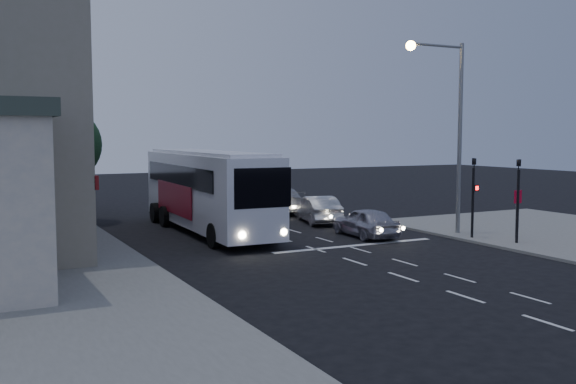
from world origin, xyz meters
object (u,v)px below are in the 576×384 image
car_sedan_b (281,200)px  regulatory_sign (517,206)px  car_extra (210,189)px  traffic_signal_side (518,190)px  tour_bus (207,188)px  car_sedan_a (318,209)px  car_sedan_c (231,194)px  car_suv (365,222)px  street_tree (63,141)px  traffic_signal_main (473,188)px  streetlight (450,115)px

car_sedan_b → regulatory_sign: (4.77, -14.56, 0.82)m
car_extra → traffic_signal_side: (4.38, -26.45, 1.73)m
tour_bus → car_sedan_a: bearing=4.8°
car_sedan_a → car_sedan_c: bearing=-73.7°
car_sedan_c → traffic_signal_side: size_ratio=1.20×
tour_bus → regulatory_sign: (11.65, -8.98, -0.58)m
car_sedan_c → car_extra: (0.20, 4.79, 0.00)m
car_suv → traffic_signal_side: traffic_signal_side is taller
traffic_signal_side → regulatory_sign: bearing=43.9°
street_tree → traffic_signal_main: bearing=-42.0°
traffic_signal_main → streetlight: bearing=100.2°
car_sedan_b → regulatory_sign: regulatory_sign is taller
tour_bus → car_suv: 7.99m
car_sedan_b → car_extra: 10.94m
car_sedan_c → street_tree: (-11.92, -5.44, 3.81)m
car_suv → car_extra: 21.45m
streetlight → car_extra: bearing=98.5°
traffic_signal_side → regulatory_sign: 1.61m
car_suv → streetlight: streetlight is taller
tour_bus → regulatory_sign: tour_bus is taller
tour_bus → car_sedan_a: tour_bus is taller
tour_bus → traffic_signal_side: traffic_signal_side is taller
car_suv → car_sedan_b: car_sedan_b is taller
car_sedan_a → regulatory_sign: (5.12, -9.34, 0.85)m
car_sedan_a → traffic_signal_side: size_ratio=1.10×
traffic_signal_side → regulatory_sign: traffic_signal_side is taller
car_sedan_b → car_sedan_c: 6.19m
streetlight → street_tree: (-15.55, 12.82, -1.23)m
car_extra → street_tree: bearing=37.2°
car_sedan_b → car_sedan_c: car_sedan_b is taller
tour_bus → car_sedan_a: 6.70m
car_sedan_a → streetlight: bearing=128.5°
regulatory_sign → car_sedan_b: bearing=108.1°
street_tree → tour_bus: bearing=-47.0°
car_sedan_a → car_sedan_c: (-0.47, 11.36, -0.06)m
car_sedan_b → street_tree: bearing=10.7°
traffic_signal_main → streetlight: 3.61m
car_sedan_c → streetlight: streetlight is taller
tour_bus → car_sedan_a: size_ratio=2.92×
streetlight → car_sedan_b: bearing=103.1°
tour_bus → street_tree: bearing=134.6°
car_suv → car_extra: size_ratio=0.99×
regulatory_sign → streetlight: size_ratio=0.24×
car_sedan_a → car_sedan_c: car_sedan_a is taller
traffic_signal_main → car_sedan_c: bearing=101.2°
car_extra → regulatory_sign: 26.06m
car_sedan_a → car_extra: bearing=-75.1°
traffic_signal_side → streetlight: bearing=105.7°
street_tree → traffic_signal_side: bearing=-44.5°
traffic_signal_main → street_tree: size_ratio=0.66×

